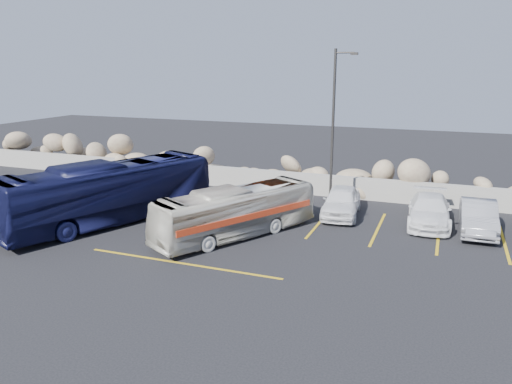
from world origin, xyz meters
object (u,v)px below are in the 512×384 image
(tour_coach, at_px, (109,192))
(car_b, at_px, (478,217))
(vintage_bus, at_px, (236,212))
(car_a, at_px, (341,201))
(car_c, at_px, (429,210))
(lamppost, at_px, (334,126))

(tour_coach, xyz_separation_m, car_b, (16.10, 4.69, -0.75))
(vintage_bus, bearing_deg, car_b, 53.15)
(tour_coach, bearing_deg, car_a, 49.42)
(car_b, distance_m, car_c, 2.11)
(car_b, height_order, car_c, car_b)
(tour_coach, bearing_deg, lamppost, 55.83)
(car_b, bearing_deg, lamppost, 168.01)
(lamppost, distance_m, car_a, 3.79)
(tour_coach, distance_m, car_b, 16.78)
(vintage_bus, height_order, car_c, vintage_bus)
(lamppost, bearing_deg, car_b, -10.93)
(car_b, bearing_deg, car_c, 167.89)
(car_b, bearing_deg, tour_coach, -164.81)
(car_b, xyz_separation_m, car_c, (-2.07, 0.40, -0.03))
(tour_coach, relative_size, car_c, 2.27)
(car_a, bearing_deg, lamppost, 120.72)
(car_c, bearing_deg, car_a, 178.28)
(tour_coach, distance_m, car_a, 11.14)
(car_c, bearing_deg, car_b, -13.77)
(lamppost, bearing_deg, car_c, -10.88)
(vintage_bus, relative_size, car_c, 1.70)
(car_a, height_order, car_c, car_a)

